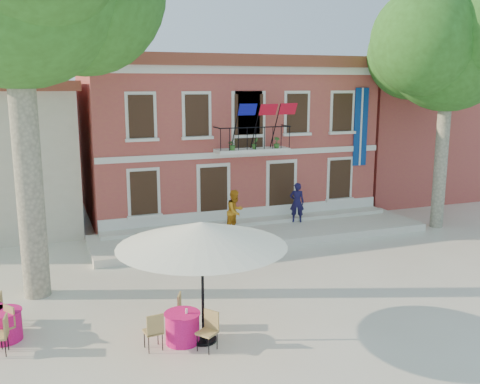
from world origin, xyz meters
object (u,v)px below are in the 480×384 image
at_px(patio_umbrella, 202,234).
at_px(cafe_table_0, 4,324).
at_px(cafe_table_1, 182,326).
at_px(pedestrian_navy, 297,202).
at_px(pedestrian_orange, 235,211).
at_px(plane_tree_east, 449,50).

xyz_separation_m(patio_umbrella, cafe_table_0, (-4.62, 1.79, -2.33)).
height_order(patio_umbrella, cafe_table_0, patio_umbrella).
bearing_deg(cafe_table_1, patio_umbrella, -12.73).
bearing_deg(pedestrian_navy, pedestrian_orange, 36.55).
height_order(pedestrian_orange, cafe_table_0, pedestrian_orange).
distance_m(pedestrian_navy, cafe_table_1, 11.35).
relative_size(patio_umbrella, pedestrian_navy, 2.34).
distance_m(plane_tree_east, pedestrian_navy, 9.06).
bearing_deg(pedestrian_orange, cafe_table_1, -148.11).
height_order(plane_tree_east, patio_umbrella, plane_tree_east).
distance_m(plane_tree_east, cafe_table_1, 16.63).
height_order(patio_umbrella, pedestrian_orange, patio_umbrella).
bearing_deg(plane_tree_east, cafe_table_1, -153.62).
xyz_separation_m(patio_umbrella, pedestrian_orange, (3.76, 7.98, -1.55)).
height_order(cafe_table_0, cafe_table_1, same).
height_order(plane_tree_east, cafe_table_0, plane_tree_east).
relative_size(pedestrian_navy, cafe_table_0, 0.90).
xyz_separation_m(pedestrian_orange, cafe_table_1, (-4.26, -7.87, -0.76)).
bearing_deg(pedestrian_orange, plane_tree_east, -37.30).
distance_m(pedestrian_orange, cafe_table_1, 8.98).
xyz_separation_m(pedestrian_navy, cafe_table_1, (-7.40, -8.57, -0.75)).
relative_size(plane_tree_east, patio_umbrella, 2.53).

